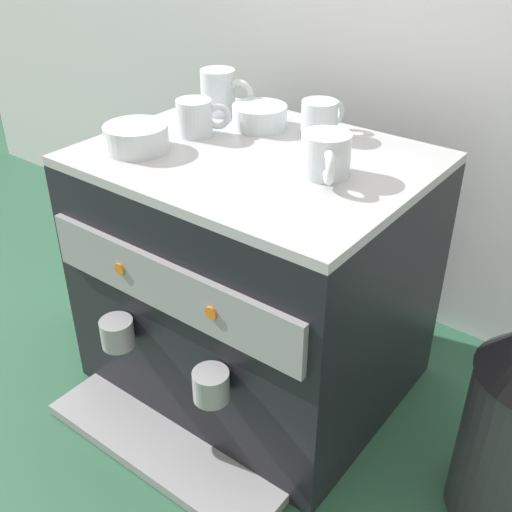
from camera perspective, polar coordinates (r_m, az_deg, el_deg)
ground_plane at (r=1.28m, az=-0.00°, el=-10.43°), size 4.00×4.00×0.00m
tiled_backsplash_wall at (r=1.32m, az=10.72°, el=16.67°), size 2.80×0.03×1.05m
espresso_machine at (r=1.13m, az=-0.14°, el=-1.84°), size 0.54×0.54×0.47m
ceramic_cup_0 at (r=1.21m, az=-3.29°, el=14.73°), size 0.11×0.07×0.08m
ceramic_cup_1 at (r=1.11m, az=-5.46°, el=12.48°), size 0.08×0.08×0.06m
ceramic_cup_2 at (r=1.10m, az=5.92°, el=12.41°), size 0.06×0.10×0.06m
ceramic_cup_3 at (r=0.94m, az=6.36°, el=9.09°), size 0.09×0.10×0.07m
ceramic_bowl_0 at (r=1.06m, az=-10.87°, el=10.52°), size 0.11×0.11×0.04m
ceramic_bowl_1 at (r=1.14m, az=0.33°, el=12.58°), size 0.10×0.10×0.04m
milk_pitcher at (r=1.46m, az=-13.96°, el=-1.69°), size 0.10×0.10×0.16m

